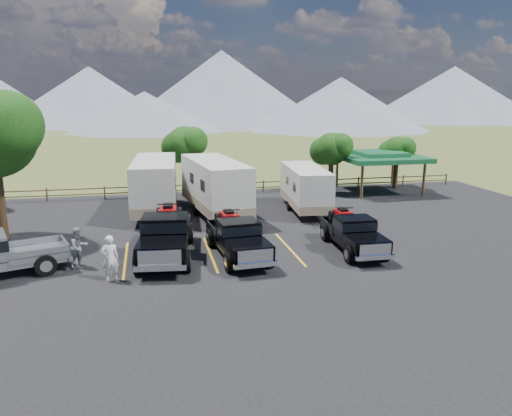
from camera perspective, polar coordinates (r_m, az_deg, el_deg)
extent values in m
plane|color=#4D5B26|center=(21.08, 1.58, -8.34)|extent=(320.00, 320.00, 0.00)
cube|color=black|center=(23.82, -0.14, -5.73)|extent=(44.00, 34.00, 0.04)
cube|color=gold|center=(24.32, -14.68, -5.71)|extent=(0.12, 5.50, 0.01)
cube|color=gold|center=(24.44, -5.25, -5.24)|extent=(0.12, 5.50, 0.01)
cube|color=gold|center=(25.20, 3.84, -4.65)|extent=(0.12, 5.50, 0.01)
cube|color=gold|center=(26.54, 12.20, -4.00)|extent=(0.12, 5.50, 0.01)
cylinder|color=black|center=(29.63, -27.21, 0.98)|extent=(0.48, 0.48, 4.48)
sphere|color=#133F0F|center=(28.15, -26.53, 8.42)|extent=(3.52, 3.52, 3.52)
cylinder|color=black|center=(39.08, 8.52, 3.62)|extent=(0.39, 0.39, 2.80)
sphere|color=#133F0F|center=(38.80, 8.63, 6.69)|extent=(2.52, 2.52, 2.52)
sphere|color=#133F0F|center=(38.55, 9.63, 7.01)|extent=(1.98, 1.98, 1.98)
sphere|color=#133F0F|center=(39.02, 7.72, 6.48)|extent=(2.16, 2.16, 2.16)
cylinder|color=black|center=(42.46, 15.66, 3.83)|extent=(0.38, 0.38, 2.52)
sphere|color=#133F0F|center=(42.22, 15.81, 6.37)|extent=(2.24, 2.24, 2.24)
sphere|color=#133F0F|center=(42.07, 16.67, 6.62)|extent=(1.76, 1.76, 1.76)
sphere|color=#133F0F|center=(42.34, 15.04, 6.21)|extent=(1.92, 1.92, 1.92)
cylinder|color=black|center=(38.65, -8.04, 3.75)|extent=(0.41, 0.41, 3.08)
sphere|color=#133F0F|center=(38.35, -8.15, 7.15)|extent=(2.80, 2.80, 2.80)
sphere|color=#133F0F|center=(37.87, -7.19, 7.57)|extent=(2.20, 2.20, 2.20)
sphere|color=#133F0F|center=(38.77, -9.02, 6.89)|extent=(2.40, 2.40, 2.40)
cylinder|color=brown|center=(38.93, -22.77, 1.36)|extent=(0.12, 0.12, 1.00)
cylinder|color=brown|center=(38.38, -16.90, 1.67)|extent=(0.12, 0.12, 1.00)
cylinder|color=brown|center=(38.25, -10.92, 1.96)|extent=(0.12, 0.12, 1.00)
cylinder|color=brown|center=(38.53, -4.97, 2.23)|extent=(0.12, 0.12, 1.00)
cylinder|color=brown|center=(39.22, 0.84, 2.46)|extent=(0.12, 0.12, 1.00)
cylinder|color=brown|center=(40.30, 6.40, 2.67)|extent=(0.12, 0.12, 1.00)
cylinder|color=brown|center=(41.73, 11.62, 2.84)|extent=(0.12, 0.12, 1.00)
cylinder|color=brown|center=(43.49, 16.46, 2.97)|extent=(0.12, 0.12, 1.00)
cylinder|color=brown|center=(45.53, 20.90, 3.08)|extent=(0.12, 0.12, 1.00)
cube|color=brown|center=(38.83, -2.03, 2.28)|extent=(36.00, 0.06, 0.08)
cube|color=brown|center=(38.76, -2.04, 2.86)|extent=(36.00, 0.06, 0.08)
cylinder|color=brown|center=(37.39, 12.02, 2.91)|extent=(0.20, 0.20, 2.60)
cylinder|color=brown|center=(41.94, 9.24, 4.09)|extent=(0.20, 0.20, 2.60)
cylinder|color=brown|center=(39.69, 18.63, 3.08)|extent=(0.20, 0.20, 2.60)
cylinder|color=brown|center=(44.00, 15.34, 4.21)|extent=(0.20, 0.20, 2.60)
cube|color=#1C6338|center=(40.47, 13.92, 5.64)|extent=(6.20, 6.20, 0.35)
cube|color=#1C6338|center=(40.44, 13.95, 6.06)|extent=(3.50, 3.50, 0.35)
cone|color=slate|center=(131.74, -18.40, 12.06)|extent=(44.00, 44.00, 14.00)
cone|color=slate|center=(128.44, -3.93, 13.56)|extent=(52.00, 52.00, 18.00)
cone|color=slate|center=(143.13, 9.63, 12.15)|extent=(40.00, 40.00, 12.00)
cone|color=slate|center=(154.38, 21.59, 12.05)|extent=(50.00, 50.00, 15.00)
cone|color=slate|center=(106.13, -12.57, 10.72)|extent=(32.00, 32.00, 8.00)
cone|color=slate|center=(110.49, 9.05, 11.20)|extent=(40.00, 40.00, 9.00)
cube|color=black|center=(24.11, -10.24, -3.92)|extent=(2.75, 6.51, 0.40)
cube|color=black|center=(21.96, -10.71, -4.51)|extent=(2.34, 2.23, 0.55)
cube|color=black|center=(23.76, -10.34, -2.18)|extent=(2.27, 1.96, 1.11)
cube|color=black|center=(23.72, -10.36, -1.79)|extent=(2.32, 2.03, 0.50)
cube|color=black|center=(25.94, -9.93, -2.00)|extent=(2.42, 2.89, 0.61)
cube|color=silver|center=(20.91, -10.96, -5.58)|extent=(1.77, 0.29, 0.61)
cube|color=silver|center=(20.98, -10.93, -6.73)|extent=(2.18, 0.45, 0.24)
cube|color=silver|center=(27.32, -9.71, -2.04)|extent=(2.18, 0.42, 0.24)
cylinder|color=black|center=(22.21, -13.35, -6.10)|extent=(0.44, 1.03, 1.00)
cylinder|color=black|center=(22.02, -7.94, -6.03)|extent=(0.44, 1.03, 1.00)
cylinder|color=black|center=(26.36, -12.12, -2.99)|extent=(0.44, 1.03, 1.00)
cylinder|color=black|center=(26.20, -7.59, -2.91)|extent=(0.44, 1.03, 1.00)
cube|color=#8C0709|center=(25.76, -10.00, -0.39)|extent=(0.94, 1.52, 0.39)
cube|color=black|center=(25.70, -10.02, 0.21)|extent=(0.54, 0.88, 0.20)
cube|color=#8C0709|center=(25.14, -10.11, -0.47)|extent=(0.93, 0.49, 0.24)
cylinder|color=black|center=(25.16, -10.12, 0.45)|extent=(1.00, 0.18, 0.07)
cylinder|color=black|center=(25.26, -11.21, -1.23)|extent=(0.36, 0.65, 0.62)
cylinder|color=black|center=(25.18, -8.95, -1.18)|extent=(0.36, 0.65, 0.62)
cylinder|color=black|center=(26.44, -10.96, -0.58)|extent=(0.36, 0.65, 0.62)
cylinder|color=black|center=(26.37, -8.81, -0.53)|extent=(0.36, 0.65, 0.62)
cube|color=black|center=(23.82, -2.09, -4.13)|extent=(2.26, 5.70, 0.35)
cube|color=black|center=(21.99, -0.83, -4.61)|extent=(2.02, 1.91, 0.49)
cube|color=black|center=(23.51, -2.03, -2.58)|extent=(1.96, 1.67, 0.98)
cube|color=black|center=(23.47, -2.03, -2.23)|extent=(2.00, 1.73, 0.44)
cube|color=black|center=(25.38, -3.12, -2.43)|extent=(2.07, 2.49, 0.54)
cube|color=silver|center=(21.09, -0.07, -5.53)|extent=(1.56, 0.21, 0.54)
cube|color=silver|center=(21.16, -0.02, -6.53)|extent=(1.92, 0.34, 0.21)
cube|color=silver|center=(26.57, -3.72, -2.47)|extent=(1.92, 0.32, 0.21)
cylinder|color=black|center=(21.88, -3.10, -6.21)|extent=(0.37, 0.90, 0.88)
cylinder|color=black|center=(22.36, 1.49, -5.76)|extent=(0.37, 0.90, 0.88)
cylinder|color=black|center=(25.47, -5.21, -3.45)|extent=(0.37, 0.90, 0.88)
cylinder|color=black|center=(25.89, -1.22, -3.13)|extent=(0.37, 0.90, 0.88)
cube|color=#8C0709|center=(25.21, -3.13, -0.99)|extent=(0.79, 1.32, 0.34)
cube|color=black|center=(25.16, -3.14, -0.45)|extent=(0.45, 0.76, 0.18)
cube|color=#8C0709|center=(24.68, -2.84, -1.06)|extent=(0.81, 0.41, 0.21)
cylinder|color=black|center=(24.70, -2.90, -0.23)|extent=(0.88, 0.13, 0.06)
cylinder|color=black|center=(24.66, -3.82, -1.79)|extent=(0.30, 0.57, 0.55)
cylinder|color=black|center=(24.86, -1.85, -1.64)|extent=(0.30, 0.57, 0.55)
cylinder|color=black|center=(25.67, -4.37, -1.20)|extent=(0.30, 0.57, 0.55)
cylinder|color=black|center=(25.87, -2.47, -1.06)|extent=(0.30, 0.57, 0.55)
cube|color=black|center=(25.23, 11.04, -3.48)|extent=(1.91, 5.31, 0.33)
cube|color=black|center=(23.56, 12.58, -3.87)|extent=(1.84, 1.73, 0.46)
cube|color=black|center=(24.95, 11.19, -2.09)|extent=(1.79, 1.51, 0.92)
cube|color=black|center=(24.91, 11.21, -1.78)|extent=(1.83, 1.56, 0.41)
cube|color=black|center=(26.65, 9.81, -1.97)|extent=(1.86, 2.28, 0.51)
cube|color=silver|center=(22.75, 13.47, -4.65)|extent=(1.47, 0.14, 0.51)
cube|color=silver|center=(22.81, 13.48, -5.53)|extent=(1.81, 0.24, 0.20)
cube|color=silver|center=(27.74, 9.03, -2.01)|extent=(1.81, 0.22, 0.20)
cylinder|color=black|center=(23.35, 10.60, -5.23)|extent=(0.31, 0.84, 0.83)
cylinder|color=black|center=(23.99, 14.50, -4.93)|extent=(0.31, 0.84, 0.83)
cylinder|color=black|center=(26.64, 7.90, -2.84)|extent=(0.31, 0.84, 0.83)
cylinder|color=black|center=(27.21, 11.38, -2.64)|extent=(0.31, 0.84, 0.83)
cube|color=#8C0709|center=(26.50, 9.86, -0.67)|extent=(0.69, 1.22, 0.32)
cube|color=black|center=(26.45, 9.88, -0.19)|extent=(0.40, 0.71, 0.17)
cube|color=#8C0709|center=(26.02, 10.24, -0.73)|extent=(0.75, 0.35, 0.20)
cylinder|color=black|center=(26.03, 10.20, 0.00)|extent=(0.83, 0.09, 0.06)
cylinder|color=black|center=(25.95, 9.36, -1.36)|extent=(0.26, 0.53, 0.52)
cylinder|color=black|center=(26.23, 11.07, -1.28)|extent=(0.26, 0.53, 0.52)
cylinder|color=black|center=(26.88, 8.66, -0.84)|extent=(0.26, 0.53, 0.52)
cylinder|color=black|center=(27.15, 10.32, -0.76)|extent=(0.26, 0.53, 0.52)
cube|color=silver|center=(32.61, -11.47, 2.89)|extent=(3.08, 8.24, 2.91)
cube|color=gray|center=(32.82, -11.38, 0.94)|extent=(3.11, 8.28, 0.65)
cube|color=black|center=(30.67, -14.10, 2.68)|extent=(0.08, 0.97, 0.65)
cube|color=black|center=(30.53, -9.21, 2.85)|extent=(0.08, 0.97, 0.65)
cylinder|color=black|center=(33.34, -13.40, 0.08)|extent=(0.32, 0.77, 0.76)
cylinder|color=black|center=(33.22, -9.22, 0.22)|extent=(0.32, 0.77, 0.76)
cube|color=black|center=(28.03, -11.78, -1.93)|extent=(0.25, 1.95, 0.11)
cube|color=silver|center=(31.68, -4.71, 2.82)|extent=(3.65, 8.38, 2.92)
cube|color=gray|center=(31.90, -4.67, 0.81)|extent=(3.68, 8.42, 0.65)
cube|color=black|center=(29.37, -6.14, 2.56)|extent=(0.15, 0.97, 0.65)
cube|color=black|center=(30.09, -1.29, 2.88)|extent=(0.15, 0.97, 0.65)
cylinder|color=black|center=(32.03, -6.91, -0.18)|extent=(0.37, 0.79, 0.76)
cylinder|color=black|center=(32.65, -2.74, 0.15)|extent=(0.37, 0.79, 0.76)
cube|color=black|center=(27.30, -1.87, -2.06)|extent=(0.39, 1.95, 0.11)
cube|color=silver|center=(32.92, 5.64, 2.56)|extent=(2.72, 6.86, 2.41)
cube|color=gray|center=(33.10, 5.61, 0.96)|extent=(2.74, 6.90, 0.54)
cube|color=black|center=(31.04, 4.38, 2.40)|extent=(0.09, 0.80, 0.54)
cube|color=black|center=(31.54, 8.24, 2.47)|extent=(0.09, 0.80, 0.54)
cylinder|color=black|center=(33.25, 3.79, 0.26)|extent=(0.28, 0.64, 0.63)
cylinder|color=black|center=(33.69, 7.16, 0.35)|extent=(0.28, 0.64, 0.63)
cube|color=black|center=(29.25, 7.38, -1.33)|extent=(0.25, 1.61, 0.09)
cube|color=gray|center=(23.97, -23.77, -4.39)|extent=(2.94, 2.63, 0.56)
cube|color=silver|center=(24.23, -20.84, -4.80)|extent=(0.79, 1.94, 0.22)
cylinder|color=black|center=(25.04, -23.55, -4.77)|extent=(0.96, 0.58, 0.92)
cylinder|color=black|center=(23.22, -22.91, -6.06)|extent=(0.96, 0.58, 0.92)
imported|color=white|center=(21.54, -16.34, -5.53)|extent=(0.78, 0.58, 1.96)
imported|color=slate|center=(23.67, -19.58, -4.26)|extent=(1.13, 1.10, 1.83)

